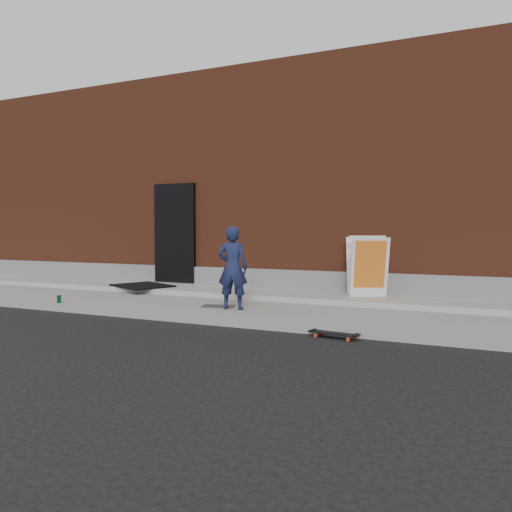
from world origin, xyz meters
The scene contains 10 objects.
ground centered at (0.00, 0.00, 0.00)m, with size 80.00×80.00×0.00m, color black.
sidewalk centered at (0.00, 1.50, 0.07)m, with size 20.00×3.00×0.15m, color slate.
apron centered at (0.00, 2.40, 0.20)m, with size 20.00×1.20×0.10m, color #989893.
building centered at (0.00, 6.99, 2.50)m, with size 20.00×8.10×5.00m.
child centered at (0.02, 0.70, 0.85)m, with size 0.51×0.33×1.39m, color #171E41.
skateboard centered at (1.98, -0.12, 0.06)m, with size 0.70×0.27×0.08m.
pizza_sign centered at (1.87, 2.58, 0.81)m, with size 0.92×0.99×1.12m.
soda_can centered at (-3.18, 0.05, 0.22)m, with size 0.08×0.08×0.14m, color #167235.
doormat centered at (-2.90, 2.12, 0.27)m, with size 1.20×0.97×0.03m, color black.
utility_plate centered at (-0.32, 0.83, 0.16)m, with size 0.55×0.35×0.02m, color #56575B.
Camera 1 is at (3.77, -6.68, 1.48)m, focal length 35.00 mm.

